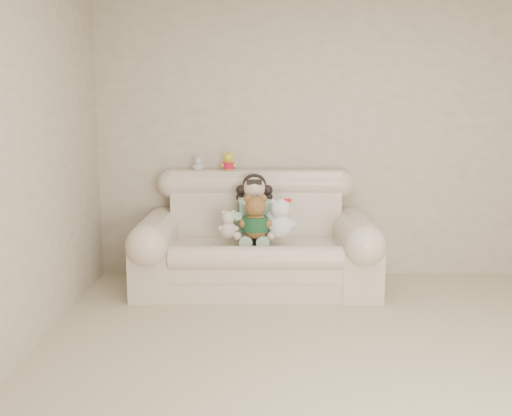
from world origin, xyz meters
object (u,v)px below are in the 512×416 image
at_px(seated_child, 254,207).
at_px(sofa, 256,232).
at_px(cream_teddy, 228,222).
at_px(brown_teddy, 256,213).
at_px(white_cat, 280,214).

bearing_deg(seated_child, sofa, -89.12).
relative_size(seated_child, cream_teddy, 2.17).
xyz_separation_m(seated_child, brown_teddy, (0.01, -0.24, -0.01)).
distance_m(seated_child, brown_teddy, 0.24).
bearing_deg(sofa, white_cat, -35.61).
relative_size(sofa, cream_teddy, 7.45).
relative_size(sofa, brown_teddy, 4.79).
bearing_deg(sofa, brown_teddy, -91.04).
height_order(sofa, seated_child, seated_child).
relative_size(brown_teddy, white_cat, 1.06).
bearing_deg(seated_child, white_cat, -55.43).
xyz_separation_m(sofa, white_cat, (0.21, -0.15, 0.19)).
height_order(seated_child, brown_teddy, seated_child).
bearing_deg(white_cat, cream_teddy, -164.04).
height_order(sofa, brown_teddy, sofa).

